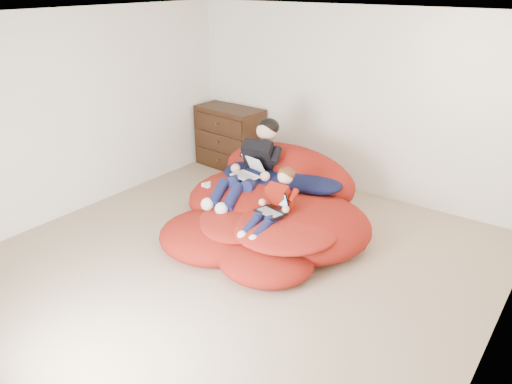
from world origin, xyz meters
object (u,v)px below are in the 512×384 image
object	(u,v)px
dresser	(230,137)
laptop_white	(249,170)
laptop_black	(274,206)
beanbag_pile	(271,208)
older_boy	(253,161)
younger_boy	(275,201)

from	to	relation	value
dresser	laptop_white	bearing A→B (deg)	-44.12
laptop_black	beanbag_pile	bearing A→B (deg)	126.94
laptop_black	dresser	bearing A→B (deg)	138.61
dresser	older_boy	world-z (taller)	older_boy
dresser	laptop_black	distance (m)	2.76
dresser	laptop_white	xyz separation A→B (m)	(1.36, -1.32, 0.16)
beanbag_pile	dresser	bearing A→B (deg)	141.52
beanbag_pile	laptop_white	size ratio (longest dim) A/B	6.07
younger_boy	older_boy	bearing A→B (deg)	142.16
dresser	laptop_black	bearing A→B (deg)	-41.39
dresser	beanbag_pile	distance (m)	2.23
older_boy	laptop_black	world-z (taller)	older_boy
beanbag_pile	laptop_black	distance (m)	0.63
older_boy	laptop_white	world-z (taller)	older_boy
dresser	older_boy	bearing A→B (deg)	-42.37
dresser	beanbag_pile	world-z (taller)	dresser
laptop_black	younger_boy	bearing A→B (deg)	90.00
younger_boy	laptop_white	size ratio (longest dim) A/B	2.11
dresser	older_boy	size ratio (longest dim) A/B	0.86
younger_boy	laptop_black	size ratio (longest dim) A/B	2.35
dresser	laptop_black	xyz separation A→B (m)	(2.07, -1.83, 0.07)
laptop_white	older_boy	bearing A→B (deg)	90.00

